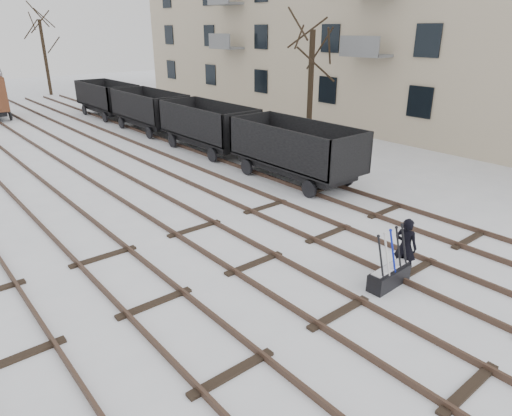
% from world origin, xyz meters
% --- Properties ---
extents(ground, '(120.00, 120.00, 0.00)m').
position_xyz_m(ground, '(0.00, 0.00, 0.00)').
color(ground, white).
rests_on(ground, ground).
extents(tracks, '(13.90, 52.00, 0.16)m').
position_xyz_m(tracks, '(-0.00, 13.67, 0.07)').
color(tracks, black).
rests_on(tracks, ground).
extents(ground_frame, '(1.31, 0.46, 1.49)m').
position_xyz_m(ground_frame, '(1.90, 0.03, 0.28)').
color(ground_frame, black).
rests_on(ground_frame, ground).
extents(worker, '(0.50, 0.65, 1.58)m').
position_xyz_m(worker, '(2.65, 0.13, 0.79)').
color(worker, black).
rests_on(worker, ground).
extents(freight_wagon_a, '(2.35, 5.87, 2.40)m').
position_xyz_m(freight_wagon_a, '(6.00, 7.61, 0.92)').
color(freight_wagon_a, black).
rests_on(freight_wagon_a, ground).
extents(freight_wagon_b, '(2.35, 5.87, 2.40)m').
position_xyz_m(freight_wagon_b, '(6.00, 14.01, 0.92)').
color(freight_wagon_b, black).
rests_on(freight_wagon_b, ground).
extents(freight_wagon_c, '(2.35, 5.87, 2.40)m').
position_xyz_m(freight_wagon_c, '(6.00, 20.41, 0.92)').
color(freight_wagon_c, black).
rests_on(freight_wagon_c, ground).
extents(freight_wagon_d, '(2.35, 5.87, 2.40)m').
position_xyz_m(freight_wagon_d, '(6.00, 26.81, 0.92)').
color(freight_wagon_d, black).
rests_on(freight_wagon_d, ground).
extents(tree_near, '(0.30, 0.30, 5.91)m').
position_xyz_m(tree_near, '(11.31, 11.98, 2.96)').
color(tree_near, black).
rests_on(tree_near, ground).
extents(tree_far_right, '(0.30, 0.30, 6.71)m').
position_xyz_m(tree_far_right, '(6.43, 41.49, 3.35)').
color(tree_far_right, black).
rests_on(tree_far_right, ground).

